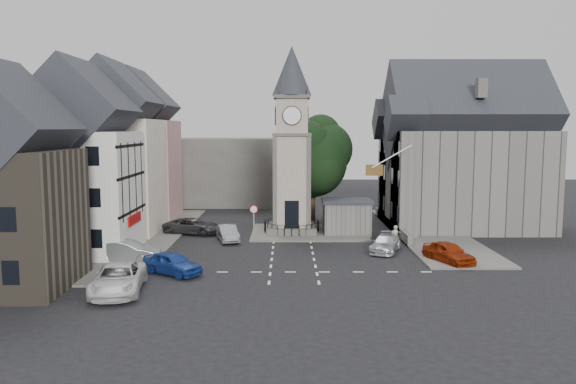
{
  "coord_description": "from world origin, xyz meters",
  "views": [
    {
      "loc": [
        -0.43,
        -40.92,
        9.28
      ],
      "look_at": [
        -0.33,
        5.0,
        4.02
      ],
      "focal_mm": 35.0,
      "sensor_mm": 36.0,
      "label": 1
    }
  ],
  "objects_px": {
    "car_west_blue": "(172,263)",
    "pedestrian": "(395,236)",
    "clock_tower": "(292,141)",
    "stone_shelter": "(347,217)",
    "car_east_red": "(449,252)"
  },
  "relations": [
    {
      "from": "car_west_blue",
      "to": "pedestrian",
      "type": "height_order",
      "value": "pedestrian"
    },
    {
      "from": "stone_shelter",
      "to": "pedestrian",
      "type": "distance_m",
      "value": 6.35
    },
    {
      "from": "car_east_red",
      "to": "pedestrian",
      "type": "xyz_separation_m",
      "value": [
        -2.74,
        5.06,
        0.14
      ]
    },
    {
      "from": "pedestrian",
      "to": "car_east_red",
      "type": "bearing_deg",
      "value": 94.35
    },
    {
      "from": "clock_tower",
      "to": "pedestrian",
      "type": "xyz_separation_m",
      "value": [
        8.0,
        -5.94,
        -7.25
      ]
    },
    {
      "from": "clock_tower",
      "to": "stone_shelter",
      "type": "bearing_deg",
      "value": -5.84
    },
    {
      "from": "pedestrian",
      "to": "clock_tower",
      "type": "bearing_deg",
      "value": -60.71
    },
    {
      "from": "car_west_blue",
      "to": "car_east_red",
      "type": "height_order",
      "value": "car_east_red"
    },
    {
      "from": "car_west_blue",
      "to": "pedestrian",
      "type": "relative_size",
      "value": 2.44
    },
    {
      "from": "stone_shelter",
      "to": "car_east_red",
      "type": "height_order",
      "value": "stone_shelter"
    },
    {
      "from": "stone_shelter",
      "to": "pedestrian",
      "type": "height_order",
      "value": "stone_shelter"
    },
    {
      "from": "clock_tower",
      "to": "stone_shelter",
      "type": "height_order",
      "value": "clock_tower"
    },
    {
      "from": "car_west_blue",
      "to": "car_east_red",
      "type": "relative_size",
      "value": 0.99
    },
    {
      "from": "car_east_red",
      "to": "clock_tower",
      "type": "bearing_deg",
      "value": 111.77
    },
    {
      "from": "clock_tower",
      "to": "car_east_red",
      "type": "bearing_deg",
      "value": -45.66
    }
  ]
}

